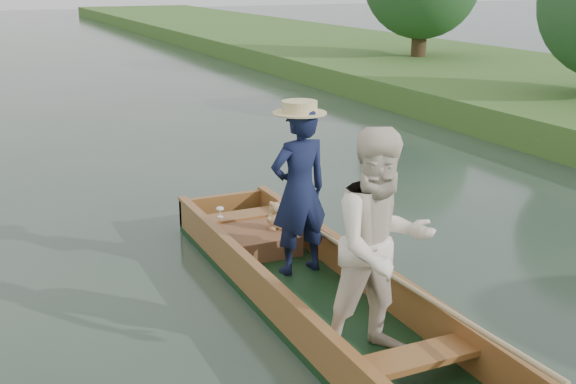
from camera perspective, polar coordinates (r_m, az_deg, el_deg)
name	(u,v)px	position (r m, az deg, el deg)	size (l,w,h in m)	color
ground	(315,307)	(6.80, 2.15, -9.04)	(120.00, 120.00, 0.00)	#283D30
trees_far	(27,1)	(14.67, -19.93, 14.02)	(23.02, 11.23, 4.48)	#47331E
punt	(332,249)	(6.32, 3.46, -4.50)	(1.12, 5.11, 1.91)	black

